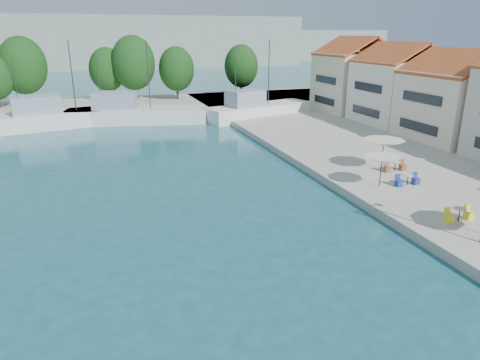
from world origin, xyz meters
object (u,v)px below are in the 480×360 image
object	(u,v)px
trawler_02	(58,118)
trawler_03	(133,114)
umbrella_white	(382,160)
trawler_04	(257,110)
umbrella_cream	(384,143)

from	to	relation	value
trawler_02	trawler_03	distance (m)	8.74
trawler_03	umbrella_white	size ratio (longest dim) A/B	6.81
trawler_02	trawler_04	size ratio (longest dim) A/B	1.17
trawler_03	umbrella_cream	size ratio (longest dim) A/B	5.49
trawler_03	trawler_04	size ratio (longest dim) A/B	1.14
umbrella_white	umbrella_cream	world-z (taller)	umbrella_cream
trawler_03	trawler_04	xyz separation A→B (m)	(15.46, -2.32, 0.00)
trawler_02	umbrella_cream	bearing A→B (deg)	-60.35
trawler_02	trawler_04	xyz separation A→B (m)	(24.19, -2.70, 0.00)
umbrella_white	umbrella_cream	xyz separation A→B (m)	(2.56, 3.32, 0.20)
trawler_02	trawler_04	bearing A→B (deg)	-18.01
umbrella_white	trawler_04	bearing A→B (deg)	86.07
trawler_03	trawler_04	world-z (taller)	same
umbrella_cream	trawler_04	bearing A→B (deg)	91.31
trawler_03	umbrella_white	bearing A→B (deg)	-54.34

